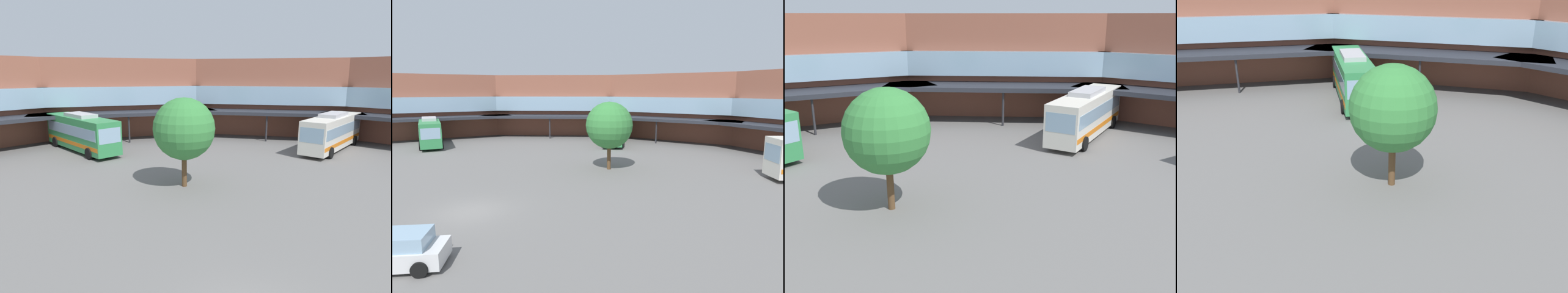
# 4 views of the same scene
# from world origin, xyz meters

# --- Properties ---
(station_building) EXTENTS (84.49, 44.66, 9.76)m
(station_building) POSITION_xyz_m (0.00, 24.28, 4.90)
(station_building) COLOR #93543F
(station_building) RESTS_ON ground
(bus_0) EXTENTS (9.43, 10.29, 3.92)m
(bus_0) POSITION_xyz_m (-12.32, 26.05, 1.98)
(bus_0) COLOR #338C4C
(bus_0) RESTS_ON ground
(plaza_tree) EXTENTS (4.33, 4.33, 6.32)m
(plaza_tree) POSITION_xyz_m (-1.90, 14.20, 4.14)
(plaza_tree) COLOR brown
(plaza_tree) RESTS_ON ground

